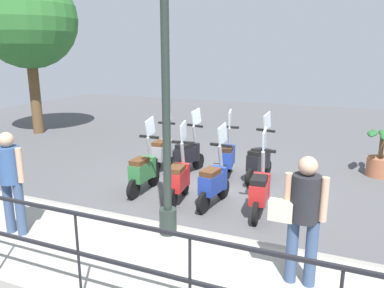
{
  "coord_description": "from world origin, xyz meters",
  "views": [
    {
      "loc": [
        -7.11,
        -2.58,
        2.88
      ],
      "look_at": [
        0.2,
        0.5,
        0.9
      ],
      "focal_mm": 35.0,
      "sensor_mm": 36.0,
      "label": 1
    }
  ],
  "objects_px": {
    "scooter_near_1": "(214,182)",
    "scooter_far_1": "(227,157)",
    "potted_palm": "(380,158)",
    "tree_large": "(28,20)",
    "scooter_far_2": "(188,154)",
    "scooter_near_2": "(179,178)",
    "pedestrian_distant": "(10,176)",
    "lamp_post_near": "(166,120)",
    "scooter_near_3": "(143,170)",
    "scooter_far_3": "(162,151)",
    "scooter_near_0": "(260,190)",
    "pedestrian_with_bag": "(303,211)"
  },
  "relations": [
    {
      "from": "scooter_far_1",
      "to": "scooter_far_3",
      "type": "distance_m",
      "value": 1.64
    },
    {
      "from": "scooter_far_1",
      "to": "pedestrian_with_bag",
      "type": "bearing_deg",
      "value": -161.59
    },
    {
      "from": "scooter_near_3",
      "to": "lamp_post_near",
      "type": "bearing_deg",
      "value": -139.92
    },
    {
      "from": "pedestrian_distant",
      "to": "scooter_near_2",
      "type": "distance_m",
      "value": 2.98
    },
    {
      "from": "lamp_post_near",
      "to": "pedestrian_distant",
      "type": "xyz_separation_m",
      "value": [
        -0.9,
        2.15,
        -0.83
      ]
    },
    {
      "from": "pedestrian_with_bag",
      "to": "scooter_near_3",
      "type": "bearing_deg",
      "value": 56.73
    },
    {
      "from": "tree_large",
      "to": "scooter_near_0",
      "type": "bearing_deg",
      "value": -113.06
    },
    {
      "from": "lamp_post_near",
      "to": "scooter_far_1",
      "type": "relative_size",
      "value": 2.6
    },
    {
      "from": "pedestrian_distant",
      "to": "scooter_near_0",
      "type": "xyz_separation_m",
      "value": [
        2.42,
        -3.22,
        -0.6
      ]
    },
    {
      "from": "lamp_post_near",
      "to": "scooter_far_2",
      "type": "xyz_separation_m",
      "value": [
        3.19,
        1.05,
        -1.43
      ]
    },
    {
      "from": "scooter_near_1",
      "to": "scooter_far_2",
      "type": "xyz_separation_m",
      "value": [
        1.59,
        1.22,
        0.0
      ]
    },
    {
      "from": "potted_palm",
      "to": "lamp_post_near",
      "type": "bearing_deg",
      "value": 146.28
    },
    {
      "from": "pedestrian_with_bag",
      "to": "potted_palm",
      "type": "distance_m",
      "value": 5.45
    },
    {
      "from": "pedestrian_with_bag",
      "to": "pedestrian_distant",
      "type": "bearing_deg",
      "value": 94.86
    },
    {
      "from": "tree_large",
      "to": "scooter_near_3",
      "type": "bearing_deg",
      "value": -119.34
    },
    {
      "from": "scooter_near_2",
      "to": "scooter_near_3",
      "type": "height_order",
      "value": "same"
    },
    {
      "from": "scooter_near_3",
      "to": "scooter_far_2",
      "type": "xyz_separation_m",
      "value": [
        1.5,
        -0.36,
        0.0
      ]
    },
    {
      "from": "scooter_near_0",
      "to": "scooter_far_2",
      "type": "height_order",
      "value": "same"
    },
    {
      "from": "scooter_near_2",
      "to": "pedestrian_with_bag",
      "type": "bearing_deg",
      "value": -136.6
    },
    {
      "from": "potted_palm",
      "to": "tree_large",
      "type": "bearing_deg",
      "value": 87.1
    },
    {
      "from": "scooter_near_2",
      "to": "scooter_near_0",
      "type": "bearing_deg",
      "value": -97.65
    },
    {
      "from": "scooter_near_1",
      "to": "scooter_near_3",
      "type": "relative_size",
      "value": 1.0
    },
    {
      "from": "lamp_post_near",
      "to": "pedestrian_with_bag",
      "type": "relative_size",
      "value": 2.52
    },
    {
      "from": "pedestrian_distant",
      "to": "potted_palm",
      "type": "xyz_separation_m",
      "value": [
        5.66,
        -5.33,
        -0.63
      ]
    },
    {
      "from": "scooter_near_2",
      "to": "scooter_far_2",
      "type": "distance_m",
      "value": 1.75
    },
    {
      "from": "pedestrian_distant",
      "to": "scooter_near_3",
      "type": "distance_m",
      "value": 2.76
    },
    {
      "from": "potted_palm",
      "to": "scooter_near_3",
      "type": "height_order",
      "value": "scooter_near_3"
    },
    {
      "from": "scooter_near_1",
      "to": "scooter_far_2",
      "type": "bearing_deg",
      "value": 45.23
    },
    {
      "from": "pedestrian_distant",
      "to": "scooter_near_0",
      "type": "bearing_deg",
      "value": 123.73
    },
    {
      "from": "tree_large",
      "to": "scooter_near_1",
      "type": "relative_size",
      "value": 3.62
    },
    {
      "from": "pedestrian_with_bag",
      "to": "scooter_near_2",
      "type": "xyz_separation_m",
      "value": [
        2.05,
        2.53,
        -0.6
      ]
    },
    {
      "from": "scooter_far_1",
      "to": "scooter_far_3",
      "type": "bearing_deg",
      "value": 83.78
    },
    {
      "from": "pedestrian_distant",
      "to": "scooter_near_0",
      "type": "relative_size",
      "value": 1.03
    },
    {
      "from": "tree_large",
      "to": "potted_palm",
      "type": "distance_m",
      "value": 11.58
    },
    {
      "from": "tree_large",
      "to": "scooter_far_1",
      "type": "height_order",
      "value": "tree_large"
    },
    {
      "from": "tree_large",
      "to": "scooter_far_3",
      "type": "distance_m",
      "value": 7.31
    },
    {
      "from": "scooter_near_2",
      "to": "scooter_far_3",
      "type": "height_order",
      "value": "same"
    },
    {
      "from": "potted_palm",
      "to": "scooter_far_3",
      "type": "height_order",
      "value": "scooter_far_3"
    },
    {
      "from": "scooter_near_2",
      "to": "scooter_far_3",
      "type": "xyz_separation_m",
      "value": [
        1.69,
        1.22,
        0.0
      ]
    },
    {
      "from": "scooter_near_3",
      "to": "scooter_far_3",
      "type": "xyz_separation_m",
      "value": [
        1.52,
        0.34,
        0.0
      ]
    },
    {
      "from": "lamp_post_near",
      "to": "pedestrian_distant",
      "type": "bearing_deg",
      "value": 112.68
    },
    {
      "from": "pedestrian_with_bag",
      "to": "scooter_near_1",
      "type": "height_order",
      "value": "pedestrian_with_bag"
    },
    {
      "from": "tree_large",
      "to": "scooter_near_3",
      "type": "height_order",
      "value": "tree_large"
    },
    {
      "from": "pedestrian_distant",
      "to": "scooter_near_3",
      "type": "xyz_separation_m",
      "value": [
        2.59,
        -0.74,
        -0.6
      ]
    },
    {
      "from": "potted_palm",
      "to": "scooter_far_1",
      "type": "height_order",
      "value": "scooter_far_1"
    },
    {
      "from": "scooter_near_3",
      "to": "tree_large",
      "type": "bearing_deg",
      "value": 60.97
    },
    {
      "from": "scooter_near_2",
      "to": "scooter_near_1",
      "type": "bearing_deg",
      "value": -91.09
    },
    {
      "from": "scooter_near_1",
      "to": "scooter_far_1",
      "type": "relative_size",
      "value": 1.0
    },
    {
      "from": "scooter_near_1",
      "to": "scooter_far_1",
      "type": "xyz_separation_m",
      "value": [
        1.73,
        0.28,
        0.0
      ]
    },
    {
      "from": "scooter_near_1",
      "to": "scooter_far_2",
      "type": "relative_size",
      "value": 1.0
    }
  ]
}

